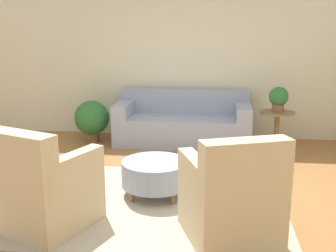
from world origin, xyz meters
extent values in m
plane|color=#996638|center=(0.00, 0.00, 0.00)|extent=(16.00, 16.00, 0.00)
cube|color=beige|center=(0.00, 3.04, 1.40)|extent=(9.97, 0.12, 2.80)
cube|color=#B2A893|center=(0.00, 0.00, 0.01)|extent=(2.96, 2.24, 0.01)
cube|color=#8E99B2|center=(0.15, 2.44, 0.23)|extent=(2.22, 0.90, 0.47)
cube|color=#8E99B2|center=(0.15, 2.79, 0.67)|extent=(2.22, 0.20, 0.41)
cube|color=#8E99B2|center=(-0.83, 2.42, 0.58)|extent=(0.24, 0.86, 0.22)
cube|color=#8E99B2|center=(1.14, 2.42, 0.58)|extent=(0.24, 0.86, 0.22)
cube|color=olive|center=(0.15, 2.02, 0.03)|extent=(1.99, 0.05, 0.06)
cube|color=#C6B289|center=(-0.86, -0.61, 0.23)|extent=(0.98, 1.02, 0.45)
cube|color=#C6B289|center=(-0.96, -0.89, 0.73)|extent=(0.77, 0.45, 0.54)
cube|color=#C6B289|center=(-0.57, -0.70, 0.61)|extent=(0.40, 0.76, 0.30)
cube|color=#C6B289|center=(-1.13, -0.48, 0.61)|extent=(0.40, 0.76, 0.30)
cube|color=olive|center=(-0.72, -0.26, 0.04)|extent=(0.65, 0.29, 0.06)
cube|color=#C6B289|center=(0.86, -0.61, 0.23)|extent=(0.98, 1.02, 0.45)
cube|color=#C6B289|center=(0.96, -0.89, 0.73)|extent=(0.77, 0.45, 0.54)
cube|color=#C6B289|center=(1.13, -0.48, 0.61)|extent=(0.40, 0.76, 0.30)
cube|color=#C6B289|center=(0.57, -0.70, 0.61)|extent=(0.40, 0.76, 0.30)
cube|color=olive|center=(0.72, -0.26, 0.04)|extent=(0.65, 0.29, 0.06)
cylinder|color=#8E99B2|center=(0.04, 0.24, 0.27)|extent=(0.76, 0.76, 0.28)
cylinder|color=olive|center=(-0.19, 0.01, 0.07)|extent=(0.05, 0.05, 0.12)
cylinder|color=olive|center=(0.27, 0.01, 0.07)|extent=(0.05, 0.05, 0.12)
cylinder|color=olive|center=(-0.19, 0.47, 0.07)|extent=(0.05, 0.05, 0.12)
cylinder|color=olive|center=(0.27, 0.47, 0.07)|extent=(0.05, 0.05, 0.12)
cylinder|color=olive|center=(1.67, 2.30, 0.60)|extent=(0.54, 0.54, 0.03)
cylinder|color=olive|center=(1.67, 2.30, 0.29)|extent=(0.08, 0.08, 0.58)
cylinder|color=olive|center=(1.67, 2.30, 0.01)|extent=(0.30, 0.30, 0.03)
cylinder|color=brown|center=(1.67, 2.30, 0.67)|extent=(0.18, 0.18, 0.12)
sphere|color=#2D6B33|center=(1.67, 2.30, 0.86)|extent=(0.30, 0.30, 0.30)
cylinder|color=brown|center=(-1.40, 2.39, 0.08)|extent=(0.23, 0.23, 0.17)
sphere|color=#2D6B33|center=(-1.40, 2.39, 0.41)|extent=(0.59, 0.59, 0.59)
camera|label=1|loc=(0.73, -3.93, 1.83)|focal=42.00mm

